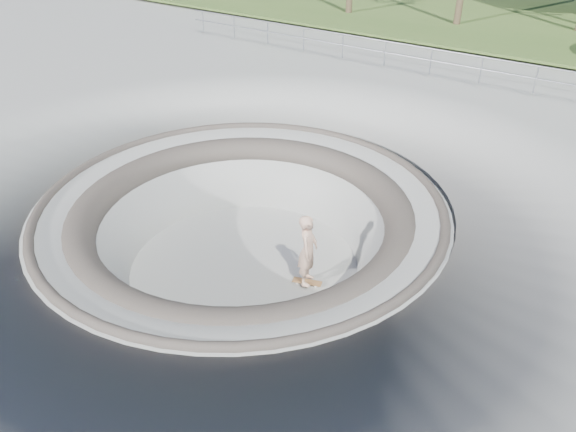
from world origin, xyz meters
name	(u,v)px	position (x,y,z in m)	size (l,w,h in m)	color
ground	(242,203)	(0.00, 0.00, 0.00)	(180.00, 180.00, 0.00)	#969691
skate_bowl	(245,262)	(0.00, 0.00, -1.83)	(14.00, 14.00, 4.10)	#969691
safety_railing	(431,61)	(0.00, 12.00, 0.69)	(25.00, 0.06, 1.03)	gray
skateboard	(307,282)	(1.85, 0.24, -1.84)	(0.78, 0.44, 0.08)	#8F5B39
skater	(308,250)	(1.85, 0.24, -0.85)	(0.71, 0.47, 1.94)	#DEAD8F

